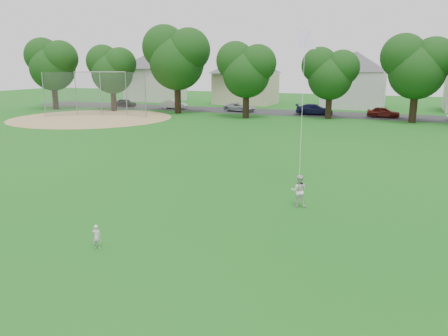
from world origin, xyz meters
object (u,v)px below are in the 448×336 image
at_px(older_boy, 299,191).
at_px(kite, 302,109).
at_px(baseball_backstop, 99,94).
at_px(toddler, 97,237).

bearing_deg(older_boy, kite, -91.88).
bearing_deg(older_boy, baseball_backstop, -53.96).
height_order(toddler, kite, kite).
bearing_deg(kite, baseball_backstop, 141.14).
relative_size(toddler, kite, 0.12).
height_order(older_boy, baseball_backstop, baseball_backstop).
relative_size(toddler, older_boy, 0.60).
xyz_separation_m(toddler, older_boy, (5.14, 6.85, 0.27)).
xyz_separation_m(toddler, baseball_backstop, (-24.09, 31.48, 2.12)).
distance_m(older_boy, kite, 3.59).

